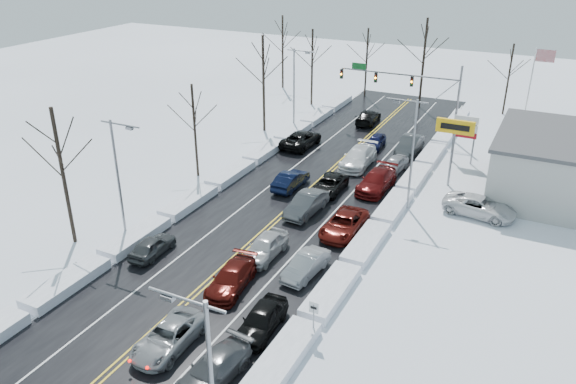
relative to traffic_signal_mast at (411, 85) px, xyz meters
The scene contains 42 objects.
ground 28.73m from the traffic_signal_mast, 97.02° to the right, with size 160.00×160.00×0.00m, color white.
road_surface 26.78m from the traffic_signal_mast, 97.55° to the right, with size 14.00×84.00×0.01m, color black.
snow_bank_left 28.77m from the traffic_signal_mast, 113.03° to the right, with size 1.76×72.00×0.68m, color white.
snow_bank_right 26.88m from the traffic_signal_mast, 80.92° to the right, with size 1.76×72.00×0.68m, color white.
traffic_signal_mast is the anchor object (origin of this frame).
tires_plus_sign 13.92m from the traffic_signal_mast, 59.54° to the right, with size 3.20×0.34×6.00m.
used_vehicles_sign 9.50m from the traffic_signal_mast, 40.34° to the right, with size 2.20×0.22×4.65m.
speed_limit_sign 36.51m from the traffic_signal_mast, 82.48° to the right, with size 0.55×0.09×2.35m.
flagpole 11.90m from the traffic_signal_mast, ahead, with size 1.87×1.20×10.00m.
streetlight_se 46.25m from the traffic_signal_mast, 83.98° to the right, with size 3.20×0.25×9.00m.
streetlight_ne 18.63m from the traffic_signal_mast, 74.91° to the right, with size 3.20×0.25×9.00m.
streetlight_sw 34.08m from the traffic_signal_mast, 110.16° to the right, with size 3.20×0.25×9.00m.
streetlight_nw 12.40m from the traffic_signal_mast, 161.23° to the right, with size 3.20×0.25×9.00m.
tree_left_b 37.16m from the traffic_signal_mast, 113.74° to the right, with size 4.00×4.00×10.00m.
tree_left_c 24.38m from the traffic_signal_mast, 124.90° to the right, with size 3.40×3.40×8.50m.
tree_left_d 15.93m from the traffic_signal_mast, 157.76° to the right, with size 4.20×4.20×10.50m.
tree_left_e 15.51m from the traffic_signal_mast, 157.13° to the left, with size 3.80×3.80×9.50m.
tree_far_a 24.63m from the traffic_signal_mast, 150.75° to the left, with size 4.00×4.00×10.00m.
tree_far_b 16.10m from the traffic_signal_mast, 125.98° to the left, with size 3.60×3.60×9.00m.
tree_far_c 11.32m from the traffic_signal_mast, 97.48° to the left, with size 4.40×4.40×11.00m.
tree_far_d 15.16m from the traffic_signal_mast, 55.64° to the left, with size 3.40×3.40×8.50m.
queued_car_2 40.54m from the traffic_signal_mast, 92.64° to the right, with size 2.26×4.91×1.36m, color gray.
queued_car_3 34.44m from the traffic_signal_mast, 92.96° to the right, with size 2.00×4.91×1.43m, color #460D09.
queued_car_4 30.22m from the traffic_signal_mast, 93.24° to the right, with size 1.83×4.54×1.55m, color #BBBBBD.
queued_car_5 23.24m from the traffic_signal_mast, 94.75° to the right, with size 1.70×4.88×1.61m, color #3F4244.
queued_car_6 18.86m from the traffic_signal_mast, 95.80° to the right, with size 2.21×4.79×1.33m, color black.
queued_car_7 12.60m from the traffic_signal_mast, 98.21° to the right, with size 2.42×5.94×1.72m, color white.
queued_car_8 8.11m from the traffic_signal_mast, 106.71° to the right, with size 1.57×3.91×1.33m, color black.
queued_car_11 41.58m from the traffic_signal_mast, 87.70° to the right, with size 1.94×4.77×1.39m, color #414447.
queued_car_12 37.21m from the traffic_signal_mast, 87.00° to the right, with size 1.77×4.40×1.50m, color black.
queued_car_13 31.02m from the traffic_signal_mast, 86.70° to the right, with size 1.48×4.24×1.40m, color gray.
queued_car_14 24.85m from the traffic_signal_mast, 85.37° to the right, with size 2.44×5.30×1.47m, color #500F0A.
queued_car_15 16.69m from the traffic_signal_mast, 83.93° to the right, with size 2.30×5.66×1.64m, color #4E0A0A.
queued_car_16 12.44m from the traffic_signal_mast, 80.51° to the right, with size 1.64×4.08×1.39m, color #96989D.
queued_car_17 8.02m from the traffic_signal_mast, 71.78° to the right, with size 1.78×5.12×1.69m, color #3B3E40.
oncoming_car_0 20.13m from the traffic_signal_mast, 105.32° to the right, with size 1.59×4.56×1.50m, color black.
oncoming_car_1 13.58m from the traffic_signal_mast, 134.87° to the right, with size 2.65×5.74×1.59m, color black.
oncoming_car_2 7.68m from the traffic_signal_mast, 161.05° to the left, with size 2.13×5.24×1.52m, color black.
oncoming_car_3 34.50m from the traffic_signal_mast, 104.88° to the right, with size 1.60×3.97×1.35m, color #383B3D.
parked_car_0 20.50m from the traffic_signal_mast, 58.10° to the right, with size 2.58×5.59×1.55m, color silver.
parked_car_1 19.43m from the traffic_signal_mast, 43.62° to the right, with size 2.14×5.27×1.53m, color #46494C.
parked_car_2 14.51m from the traffic_signal_mast, 31.25° to the right, with size 1.57×3.90×1.33m, color black.
Camera 1 is at (17.92, -30.71, 20.29)m, focal length 35.00 mm.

